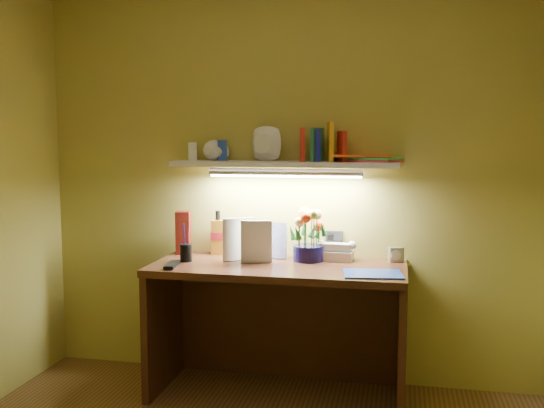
# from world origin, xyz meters

# --- Properties ---
(desk) EXTENTS (1.40, 0.60, 0.75)m
(desk) POSITION_xyz_m (0.00, 1.20, 0.38)
(desk) COLOR #3B2110
(desk) RESTS_ON ground
(flower_bouquet) EXTENTS (0.24, 0.24, 0.31)m
(flower_bouquet) POSITION_xyz_m (0.15, 1.35, 0.90)
(flower_bouquet) COLOR #100D3D
(flower_bouquet) RESTS_ON desk
(telephone) EXTENTS (0.20, 0.15, 0.11)m
(telephone) POSITION_xyz_m (0.30, 1.39, 0.81)
(telephone) COLOR beige
(telephone) RESTS_ON desk
(desk_clock) EXTENTS (0.09, 0.07, 0.08)m
(desk_clock) POSITION_xyz_m (0.64, 1.42, 0.79)
(desk_clock) COLOR #B4B5B9
(desk_clock) RESTS_ON desk
(whisky_bottle) EXTENTS (0.07, 0.07, 0.26)m
(whisky_bottle) POSITION_xyz_m (-0.42, 1.43, 0.88)
(whisky_bottle) COLOR #A56C1C
(whisky_bottle) RESTS_ON desk
(whisky_box) EXTENTS (0.10, 0.10, 0.26)m
(whisky_box) POSITION_xyz_m (-0.62, 1.39, 0.88)
(whisky_box) COLOR #53120A
(whisky_box) RESTS_ON desk
(pen_cup) EXTENTS (0.08, 0.08, 0.17)m
(pen_cup) POSITION_xyz_m (-0.53, 1.18, 0.83)
(pen_cup) COLOR black
(pen_cup) RESTS_ON desk
(art_card) EXTENTS (0.21, 0.05, 0.21)m
(art_card) POSITION_xyz_m (-0.09, 1.39, 0.85)
(art_card) COLOR silver
(art_card) RESTS_ON desk
(tv_remote) EXTENTS (0.08, 0.19, 0.02)m
(tv_remote) POSITION_xyz_m (-0.55, 1.03, 0.76)
(tv_remote) COLOR black
(tv_remote) RESTS_ON desk
(blue_folder) EXTENTS (0.32, 0.25, 0.01)m
(blue_folder) POSITION_xyz_m (0.52, 1.06, 0.75)
(blue_folder) COLOR #264AAD
(blue_folder) RESTS_ON desk
(desk_book_a) EXTENTS (0.17, 0.11, 0.25)m
(desk_book_a) POSITION_xyz_m (-0.32, 1.22, 0.87)
(desk_book_a) COLOR white
(desk_book_a) RESTS_ON desk
(desk_book_b) EXTENTS (0.18, 0.05, 0.24)m
(desk_book_b) POSITION_xyz_m (-0.21, 1.21, 0.87)
(desk_book_b) COLOR white
(desk_book_b) RESTS_ON desk
(wall_shelf) EXTENTS (1.32, 0.32, 0.25)m
(wall_shelf) POSITION_xyz_m (0.01, 1.38, 1.33)
(wall_shelf) COLOR white
(wall_shelf) RESTS_ON ground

